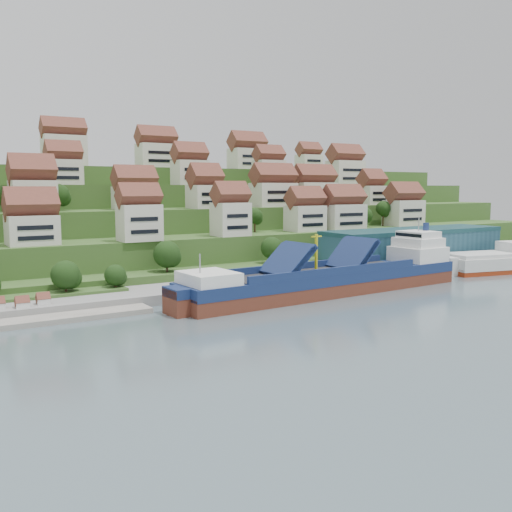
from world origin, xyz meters
TOP-DOWN VIEW (x-y plane):
  - ground at (0.00, 0.00)m, footprint 300.00×300.00m
  - quay at (20.00, 15.00)m, footprint 180.00×14.00m
  - pebble_beach at (-58.00, 12.00)m, footprint 45.00×20.00m
  - hillside at (0.00, 103.55)m, footprint 260.00×128.00m
  - hillside_village at (1.98, 60.42)m, footprint 157.01×64.70m
  - hillside_trees at (-11.93, 42.37)m, footprint 141.48×62.20m
  - warehouse at (52.00, 17.00)m, footprint 60.00×15.00m
  - flagpole at (18.11, 10.00)m, footprint 1.28×0.16m
  - beach_huts at (-60.00, 10.75)m, footprint 14.40×3.70m
  - cargo_ship at (8.40, 0.14)m, footprint 75.15×15.34m
  - second_ship at (69.63, 1.19)m, footprint 33.45×17.96m

SIDE VIEW (x-z plane):
  - ground at x=0.00m, z-range 0.00..0.00m
  - pebble_beach at x=-58.00m, z-range 0.00..1.00m
  - quay at x=20.00m, z-range 0.00..2.20m
  - beach_huts at x=-60.00m, z-range 1.00..3.20m
  - second_ship at x=69.63m, z-range -1.82..7.38m
  - cargo_ship at x=8.40m, z-range -5.08..11.43m
  - flagpole at x=18.11m, z-range 2.88..10.88m
  - warehouse at x=52.00m, z-range 2.20..12.20m
  - hillside at x=0.00m, z-range -4.84..26.16m
  - hillside_trees at x=-11.93m, z-range 0.14..31.57m
  - hillside_village at x=1.98m, z-range 9.54..39.13m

